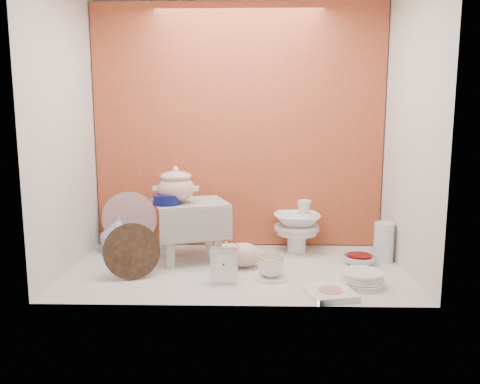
# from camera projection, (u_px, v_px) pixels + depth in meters

# --- Properties ---
(ground) EXTENTS (1.80, 1.80, 0.00)m
(ground) POSITION_uv_depth(u_px,v_px,m) (236.00, 269.00, 2.56)
(ground) COLOR silver
(ground) RESTS_ON ground
(niche_shell) EXTENTS (1.86, 1.03, 1.53)m
(niche_shell) POSITION_uv_depth(u_px,v_px,m) (237.00, 96.00, 2.59)
(niche_shell) COLOR #CB4732
(niche_shell) RESTS_ON ground
(step_stool) EXTENTS (0.49, 0.45, 0.34)m
(step_stool) POSITION_uv_depth(u_px,v_px,m) (190.00, 231.00, 2.71)
(step_stool) COLOR silver
(step_stool) RESTS_ON ground
(soup_tureen) EXTENTS (0.26, 0.26, 0.21)m
(soup_tureen) POSITION_uv_depth(u_px,v_px,m) (176.00, 185.00, 2.63)
(soup_tureen) COLOR white
(soup_tureen) RESTS_ON step_stool
(cobalt_bowl) EXTENTS (0.17, 0.17, 0.06)m
(cobalt_bowl) POSITION_uv_depth(u_px,v_px,m) (167.00, 199.00, 2.60)
(cobalt_bowl) COLOR #0B0F53
(cobalt_bowl) RESTS_ON step_stool
(floral_platter) EXTENTS (0.35, 0.04, 0.35)m
(floral_platter) POSITION_uv_depth(u_px,v_px,m) (129.00, 219.00, 2.99)
(floral_platter) COLOR silver
(floral_platter) RESTS_ON ground
(blue_white_vase) EXTENTS (0.24, 0.24, 0.22)m
(blue_white_vase) POSITION_uv_depth(u_px,v_px,m) (118.00, 233.00, 2.89)
(blue_white_vase) COLOR white
(blue_white_vase) RESTS_ON ground
(lacquer_tray) EXTENTS (0.31, 0.20, 0.28)m
(lacquer_tray) POSITION_uv_depth(u_px,v_px,m) (132.00, 251.00, 2.41)
(lacquer_tray) COLOR black
(lacquer_tray) RESTS_ON ground
(mantel_clock) EXTENTS (0.14, 0.05, 0.20)m
(mantel_clock) POSITION_uv_depth(u_px,v_px,m) (224.00, 264.00, 2.33)
(mantel_clock) COLOR silver
(mantel_clock) RESTS_ON ground
(plush_pig) EXTENTS (0.30, 0.26, 0.15)m
(plush_pig) POSITION_uv_depth(u_px,v_px,m) (243.00, 254.00, 2.58)
(plush_pig) COLOR beige
(plush_pig) RESTS_ON ground
(teacup_saucer) EXTENTS (0.18, 0.18, 0.01)m
(teacup_saucer) POSITION_uv_depth(u_px,v_px,m) (271.00, 277.00, 2.42)
(teacup_saucer) COLOR white
(teacup_saucer) RESTS_ON ground
(gold_rim_teacup) EXTENTS (0.16, 0.16, 0.11)m
(gold_rim_teacup) POSITION_uv_depth(u_px,v_px,m) (271.00, 266.00, 2.41)
(gold_rim_teacup) COLOR white
(gold_rim_teacup) RESTS_ON teacup_saucer
(lattice_dish) EXTENTS (0.25, 0.25, 0.03)m
(lattice_dish) POSITION_uv_depth(u_px,v_px,m) (330.00, 293.00, 2.18)
(lattice_dish) COLOR white
(lattice_dish) RESTS_ON ground
(dinner_plate_stack) EXTENTS (0.22, 0.22, 0.07)m
(dinner_plate_stack) POSITION_uv_depth(u_px,v_px,m) (362.00, 278.00, 2.31)
(dinner_plate_stack) COLOR white
(dinner_plate_stack) RESTS_ON ground
(crystal_bowl) EXTENTS (0.19, 0.19, 0.05)m
(crystal_bowl) POSITION_uv_depth(u_px,v_px,m) (359.00, 260.00, 2.63)
(crystal_bowl) COLOR silver
(crystal_bowl) RESTS_ON ground
(clear_glass_vase) EXTENTS (0.15, 0.15, 0.22)m
(clear_glass_vase) POSITION_uv_depth(u_px,v_px,m) (384.00, 242.00, 2.69)
(clear_glass_vase) COLOR silver
(clear_glass_vase) RESTS_ON ground
(porcelain_tower) EXTENTS (0.37, 0.37, 0.32)m
(porcelain_tower) POSITION_uv_depth(u_px,v_px,m) (297.00, 226.00, 2.87)
(porcelain_tower) COLOR white
(porcelain_tower) RESTS_ON ground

